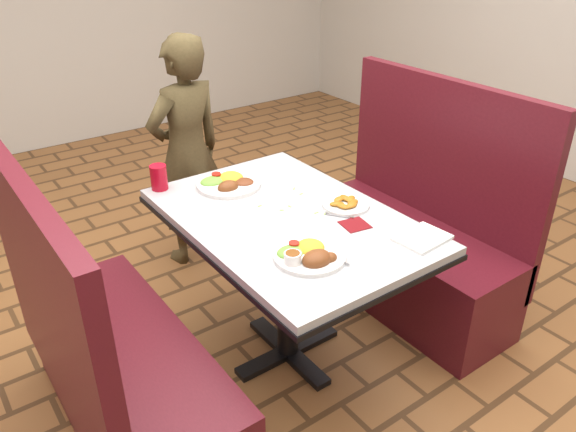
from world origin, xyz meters
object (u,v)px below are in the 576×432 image
object	(u,v)px
dining_table	(288,236)
red_tumbler	(159,177)
booth_bench_right	(411,244)
far_dinner_plate	(228,180)
booth_bench_left	(118,372)
diner_person	(187,153)
near_dinner_plate	(309,252)
plantain_plate	(346,204)

from	to	relation	value
dining_table	red_tumbler	distance (m)	0.66
dining_table	red_tumbler	bearing A→B (deg)	119.68
booth_bench_right	far_dinner_plate	distance (m)	1.04
booth_bench_left	diner_person	size ratio (longest dim) A/B	0.90
near_dinner_plate	far_dinner_plate	distance (m)	0.72
far_dinner_plate	plantain_plate	size ratio (longest dim) A/B	1.47
plantain_plate	red_tumbler	size ratio (longest dim) A/B	1.75
diner_person	far_dinner_plate	world-z (taller)	diner_person
dining_table	plantain_plate	world-z (taller)	plantain_plate
diner_person	red_tumbler	size ratio (longest dim) A/B	11.60
near_dinner_plate	booth_bench_left	bearing A→B (deg)	154.99
near_dinner_plate	red_tumbler	size ratio (longest dim) A/B	2.32
diner_person	booth_bench_left	bearing A→B (deg)	41.14
near_dinner_plate	red_tumbler	bearing A→B (deg)	102.14
far_dinner_plate	red_tumbler	distance (m)	0.31
diner_person	near_dinner_plate	world-z (taller)	diner_person
booth_bench_left	red_tumbler	world-z (taller)	booth_bench_left
diner_person	near_dinner_plate	bearing A→B (deg)	71.79
far_dinner_plate	red_tumbler	bearing A→B (deg)	150.43
booth_bench_right	plantain_plate	bearing A→B (deg)	-172.29
booth_bench_left	booth_bench_right	distance (m)	1.60
plantain_plate	dining_table	bearing A→B (deg)	163.76
booth_bench_left	near_dinner_plate	size ratio (longest dim) A/B	4.50
far_dinner_plate	plantain_plate	world-z (taller)	far_dinner_plate
booth_bench_right	plantain_plate	size ratio (longest dim) A/B	5.98
red_tumbler	booth_bench_right	bearing A→B (deg)	-26.60
dining_table	red_tumbler	size ratio (longest dim) A/B	10.56
red_tumbler	diner_person	bearing A→B (deg)	52.80
dining_table	diner_person	size ratio (longest dim) A/B	0.91
dining_table	far_dinner_plate	size ratio (longest dim) A/B	4.11
dining_table	red_tumbler	xyz separation A→B (m)	(-0.32, 0.56, 0.15)
booth_bench_right	near_dinner_plate	xyz separation A→B (m)	(-0.93, -0.31, 0.45)
far_dinner_plate	booth_bench_left	bearing A→B (deg)	-151.56
booth_bench_right	dining_table	bearing A→B (deg)	180.00
booth_bench_right	diner_person	distance (m)	1.34
diner_person	plantain_plate	world-z (taller)	diner_person
far_dinner_plate	plantain_plate	distance (m)	0.57
booth_bench_left	diner_person	distance (m)	1.42
dining_table	near_dinner_plate	xyz separation A→B (m)	(-0.13, -0.31, 0.13)
booth_bench_right	near_dinner_plate	world-z (taller)	booth_bench_right
dining_table	plantain_plate	distance (m)	0.29
dining_table	plantain_plate	xyz separation A→B (m)	(0.25, -0.07, 0.11)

